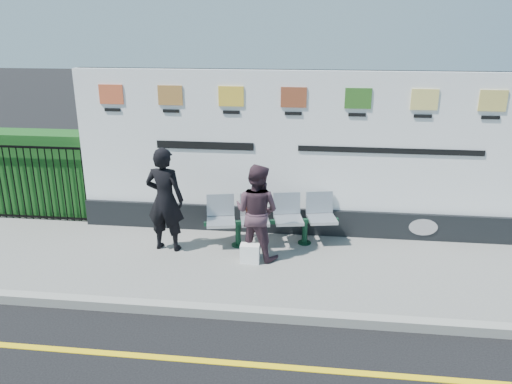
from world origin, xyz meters
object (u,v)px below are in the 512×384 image
(woman_left, at_px, (165,200))
(woman_right, at_px, (257,212))
(billboard, at_px, (292,166))
(bench, at_px, (272,232))

(woman_left, bearing_deg, woman_right, -177.66)
(woman_right, bearing_deg, billboard, -93.51)
(billboard, height_order, woman_left, billboard)
(billboard, distance_m, bench, 1.27)
(bench, distance_m, woman_right, 0.79)
(bench, xyz_separation_m, woman_left, (-1.80, -0.40, 0.67))
(woman_right, bearing_deg, woman_left, 16.45)
(woman_left, height_order, woman_right, woman_left)
(billboard, xyz_separation_m, woman_right, (-0.52, -1.15, -0.49))
(billboard, bearing_deg, woman_right, -114.14)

